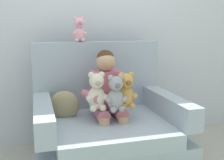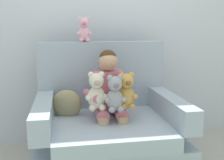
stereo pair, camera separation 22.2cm
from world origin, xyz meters
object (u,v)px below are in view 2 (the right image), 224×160
object	(u,v)px
plush_cream	(96,92)
throw_pillow	(67,104)
seated_child	(109,93)
plush_honey	(127,92)
armchair	(108,130)
plush_pink_on_backrest	(84,30)
plush_grey	(115,94)

from	to	relation	value
plush_cream	throw_pillow	xyz separation A→B (m)	(-0.24, 0.23, -0.15)
seated_child	plush_honey	size ratio (longest dim) A/B	2.71
armchair	seated_child	world-z (taller)	armchair
plush_pink_on_backrest	throw_pillow	xyz separation A→B (m)	(-0.18, -0.23, -0.64)
armchair	seated_child	xyz separation A→B (m)	(0.02, 0.03, 0.33)
plush_honey	armchair	bearing A→B (deg)	157.32
plush_cream	plush_grey	bearing A→B (deg)	-27.36
armchair	plush_grey	size ratio (longest dim) A/B	4.09
plush_grey	plush_pink_on_backrest	distance (m)	0.75
plush_grey	plush_pink_on_backrest	bearing A→B (deg)	98.84
plush_honey	plush_pink_on_backrest	world-z (taller)	plush_pink_on_backrest
plush_cream	plush_pink_on_backrest	distance (m)	0.67
seated_child	plush_honey	distance (m)	0.19
armchair	plush_pink_on_backrest	world-z (taller)	plush_pink_on_backrest
plush_honey	plush_pink_on_backrest	bearing A→B (deg)	139.31
armchair	plush_honey	bearing A→B (deg)	-39.28
seated_child	plush_grey	bearing A→B (deg)	-84.91
plush_honey	plush_cream	xyz separation A→B (m)	(-0.25, 0.01, 0.01)
seated_child	plush_grey	distance (m)	0.20
plush_grey	plush_pink_on_backrest	size ratio (longest dim) A/B	1.26
seated_child	plush_pink_on_backrest	world-z (taller)	plush_pink_on_backrest
plush_honey	plush_grey	xyz separation A→B (m)	(-0.11, -0.06, -0.00)
seated_child	plush_cream	size ratio (longest dim) A/B	2.62
plush_pink_on_backrest	plush_honey	bearing A→B (deg)	-59.15
plush_grey	plush_pink_on_backrest	xyz separation A→B (m)	(-0.20, 0.53, 0.50)
plush_cream	plush_grey	size ratio (longest dim) A/B	1.07
plush_honey	throw_pillow	world-z (taller)	plush_honey
plush_pink_on_backrest	armchair	bearing A→B (deg)	-67.41
throw_pillow	armchair	bearing A→B (deg)	-20.48
seated_child	plush_cream	xyz separation A→B (m)	(-0.13, -0.13, 0.04)
armchair	plush_cream	world-z (taller)	armchair
plush_honey	plush_cream	world-z (taller)	plush_cream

